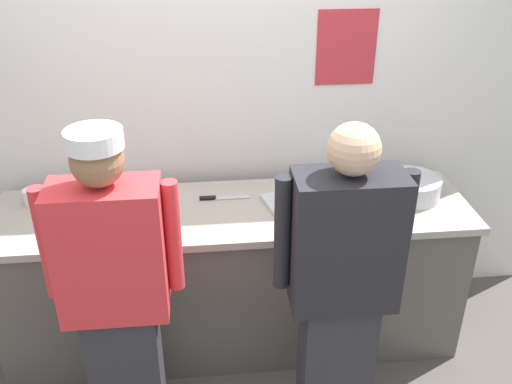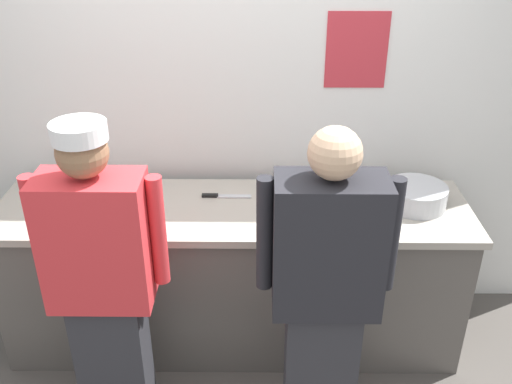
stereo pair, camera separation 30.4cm
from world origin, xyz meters
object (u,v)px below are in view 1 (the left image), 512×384
Objects in this scene: chef_near_left at (116,293)px; deli_cup at (32,197)px; ramekin_orange_sauce at (94,228)px; mixing_bowl_steel at (411,187)px; squeeze_bottle_primary at (64,206)px; ramekin_green_sauce at (117,213)px; chef_center at (342,287)px; plate_stack_front at (66,199)px; sheet_tray at (317,203)px; chefs_knife at (220,198)px.

chef_near_left reaches higher than deli_cup.
chef_near_left is 0.49m from ramekin_orange_sauce.
squeeze_bottle_primary reaches higher than mixing_bowl_steel.
deli_cup is (-0.21, 0.19, -0.04)m from squeeze_bottle_primary.
ramekin_orange_sauce is (-0.16, 0.46, 0.05)m from chef_near_left.
deli_cup reaches higher than ramekin_green_sauce.
squeeze_bottle_primary reaches higher than deli_cup.
squeeze_bottle_primary is (-1.84, -0.06, 0.03)m from mixing_bowl_steel.
chef_near_left is 0.61m from ramekin_green_sauce.
chef_center reaches higher than plate_stack_front.
ramekin_green_sauce is (-1.06, -0.01, 0.01)m from sheet_tray.
chef_near_left is at bearing 176.86° from chef_center.
chef_near_left is 18.80× the size of ramekin_green_sauce.
ramekin_green_sauce is at bearing 95.36° from chef_near_left.
plate_stack_front reaches higher than ramekin_orange_sauce.
chef_near_left reaches higher than ramekin_orange_sauce.
mixing_bowl_steel reaches higher than deli_cup.
chefs_knife is at bearing 23.63° from ramekin_orange_sauce.
chef_center reaches higher than ramekin_green_sauce.
chef_center is at bearing -26.68° from squeeze_bottle_primary.
deli_cup is 1.01m from chefs_knife.
ramekin_green_sauce is (0.26, 0.01, -0.06)m from squeeze_bottle_primary.
sheet_tray is at bearing 31.75° from chef_near_left.
mixing_bowl_steel reaches higher than chefs_knife.
chef_near_left reaches higher than plate_stack_front.
mixing_bowl_steel is 3.76× the size of ramekin_orange_sauce.
deli_cup reaches higher than plate_stack_front.
deli_cup is at bearing 138.73° from ramekin_orange_sauce.
chef_near_left is 9.23× the size of squeeze_bottle_primary.
sheet_tray is 1.32m from squeeze_bottle_primary.
squeeze_bottle_primary is at bearing 139.33° from ramekin_orange_sauce.
squeeze_bottle_primary is (-0.31, 0.60, 0.11)m from chef_near_left.
deli_cup is at bearing 123.75° from chef_near_left.
ramekin_orange_sauce is 0.70m from chefs_knife.
sheet_tray is (1.34, -0.14, -0.02)m from plate_stack_front.
plate_stack_front is 1.20× the size of squeeze_bottle_primary.
sheet_tray reaches higher than chefs_knife.
ramekin_orange_sauce is (-1.16, -0.16, 0.01)m from sheet_tray.
chef_center is at bearing -24.37° from ramekin_orange_sauce.
mixing_bowl_steel is at bearing 1.80° from ramekin_green_sauce.
squeeze_bottle_primary is 0.64× the size of chefs_knife.
plate_stack_front is 0.76× the size of chefs_knife.
ramekin_orange_sauce is 0.31× the size of chefs_knife.
ramekin_green_sauce is at bearing -28.58° from plate_stack_front.
chef_near_left is at bearing -56.25° from deli_cup.
deli_cup reaches higher than chefs_knife.
mixing_bowl_steel is (0.55, 0.71, 0.09)m from chef_center.
chefs_knife is at bearing 10.31° from squeeze_bottle_primary.
chef_near_left is 18.00× the size of deli_cup.
ramekin_orange_sauce is at bearing -172.15° from sheet_tray.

